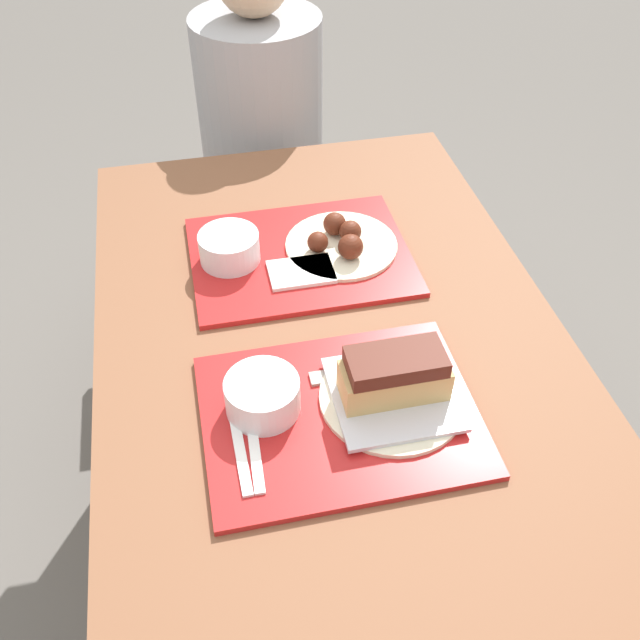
# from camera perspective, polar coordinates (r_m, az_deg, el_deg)

# --- Properties ---
(ground_plane) EXTENTS (12.00, 12.00, 0.00)m
(ground_plane) POSITION_cam_1_polar(r_m,az_deg,el_deg) (1.87, 0.97, -19.17)
(ground_plane) COLOR #605B56
(picnic_table) EXTENTS (0.83, 1.41, 0.77)m
(picnic_table) POSITION_cam_1_polar(r_m,az_deg,el_deg) (1.32, 1.30, -5.83)
(picnic_table) COLOR brown
(picnic_table) RESTS_ON ground_plane
(picnic_bench_far) EXTENTS (0.79, 0.28, 0.45)m
(picnic_bench_far) POSITION_cam_1_polar(r_m,az_deg,el_deg) (2.19, -4.35, 7.32)
(picnic_bench_far) COLOR brown
(picnic_bench_far) RESTS_ON ground_plane
(tray_near) EXTENTS (0.43, 0.34, 0.01)m
(tray_near) POSITION_cam_1_polar(r_m,az_deg,el_deg) (1.14, 1.58, -7.61)
(tray_near) COLOR red
(tray_near) RESTS_ON picnic_table
(tray_far) EXTENTS (0.43, 0.34, 0.01)m
(tray_far) POSITION_cam_1_polar(r_m,az_deg,el_deg) (1.43, -1.59, 5.13)
(tray_far) COLOR red
(tray_far) RESTS_ON picnic_table
(bowl_coleslaw_near) EXTENTS (0.12, 0.12, 0.06)m
(bowl_coleslaw_near) POSITION_cam_1_polar(r_m,az_deg,el_deg) (1.12, -4.63, -5.94)
(bowl_coleslaw_near) COLOR silver
(bowl_coleslaw_near) RESTS_ON tray_near
(brisket_sandwich_plate) EXTENTS (0.24, 0.24, 0.10)m
(brisket_sandwich_plate) POSITION_cam_1_polar(r_m,az_deg,el_deg) (1.13, 5.92, -5.09)
(brisket_sandwich_plate) COLOR beige
(brisket_sandwich_plate) RESTS_ON tray_near
(plastic_fork_near) EXTENTS (0.02, 0.17, 0.00)m
(plastic_fork_near) POSITION_cam_1_polar(r_m,az_deg,el_deg) (1.09, -6.44, -10.19)
(plastic_fork_near) COLOR white
(plastic_fork_near) RESTS_ON tray_near
(plastic_knife_near) EXTENTS (0.02, 0.17, 0.00)m
(plastic_knife_near) POSITION_cam_1_polar(r_m,az_deg,el_deg) (1.09, -5.29, -10.01)
(plastic_knife_near) COLOR white
(plastic_knife_near) RESTS_ON tray_near
(condiment_packet) EXTENTS (0.04, 0.03, 0.01)m
(condiment_packet) POSITION_cam_1_polar(r_m,az_deg,el_deg) (1.18, 0.07, -4.65)
(condiment_packet) COLOR #A59E93
(condiment_packet) RESTS_ON tray_near
(bowl_coleslaw_far) EXTENTS (0.12, 0.12, 0.06)m
(bowl_coleslaw_far) POSITION_cam_1_polar(r_m,az_deg,el_deg) (1.40, -7.28, 5.88)
(bowl_coleslaw_far) COLOR silver
(bowl_coleslaw_far) RESTS_ON tray_far
(wings_plate_far) EXTENTS (0.23, 0.23, 0.06)m
(wings_plate_far) POSITION_cam_1_polar(r_m,az_deg,el_deg) (1.43, 1.67, 6.35)
(wings_plate_far) COLOR beige
(wings_plate_far) RESTS_ON tray_far
(napkin_far) EXTENTS (0.12, 0.09, 0.01)m
(napkin_far) POSITION_cam_1_polar(r_m,az_deg,el_deg) (1.38, -1.52, 3.87)
(napkin_far) COLOR white
(napkin_far) RESTS_ON tray_far
(person_seated_across) EXTENTS (0.33, 0.33, 0.74)m
(person_seated_across) POSITION_cam_1_polar(r_m,az_deg,el_deg) (1.99, -4.78, 16.31)
(person_seated_across) COLOR #9E9EA3
(person_seated_across) RESTS_ON picnic_bench_far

